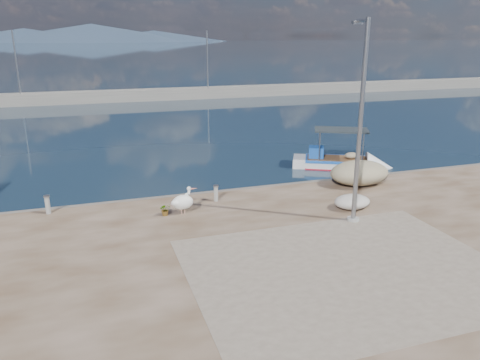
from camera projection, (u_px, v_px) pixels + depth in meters
The scene contains 13 objects.
ground at pixel (275, 247), 16.00m from camera, with size 1400.00×1400.00×0.00m, color #162635.
quay at pixel (377, 347), 10.48m from camera, with size 44.00×22.00×0.50m, color #49341F.
quay_patch at pixel (347, 269), 13.43m from camera, with size 9.00×7.00×0.01m, color gray.
breakwater at pixel (138, 95), 52.12m from camera, with size 120.00×2.20×7.50m.
mountains at pixel (87, 34), 604.31m from camera, with size 370.00×280.00×22.00m.
boat_right at pixel (338, 164), 25.73m from camera, with size 5.34×3.82×2.47m.
pelican at pixel (183, 202), 17.50m from camera, with size 1.08×0.70×1.03m.
lamp_post at pixel (359, 131), 16.05m from camera, with size 0.44×0.96×7.00m.
bollard_near at pixel (216, 192), 18.91m from camera, with size 0.22×0.22×0.68m.
bollard_far at pixel (47, 204), 17.55m from camera, with size 0.24×0.24×0.72m.
potted_plant at pixel (165, 209), 17.42m from camera, with size 0.42×0.37×0.47m, color #33722D.
net_pile_c at pixel (359, 173), 20.99m from camera, with size 2.74×1.96×1.08m, color #BFB48E.
net_pile_d at pixel (352, 202), 18.12m from camera, with size 1.44×1.08×0.54m, color beige.
Camera 1 is at (-5.71, -13.50, 6.93)m, focal length 35.00 mm.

